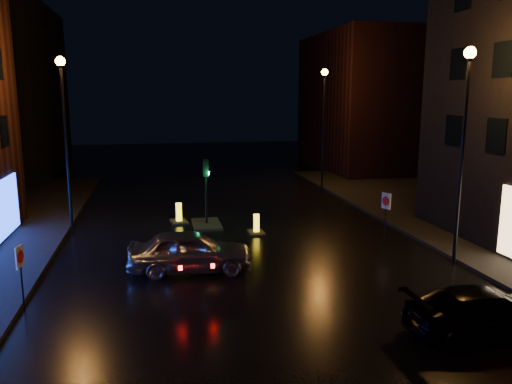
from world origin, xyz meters
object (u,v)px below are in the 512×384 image
(silver_hatchback, at_px, (190,251))
(dark_sedan, at_px, (486,312))
(bollard_near, at_px, (256,229))
(bollard_far, at_px, (179,218))
(road_sign_left, at_px, (20,262))
(traffic_signal, at_px, (207,216))
(road_sign_right, at_px, (386,205))

(silver_hatchback, height_order, dark_sedan, silver_hatchback)
(bollard_near, xyz_separation_m, bollard_far, (-3.58, 2.87, 0.02))
(bollard_near, bearing_deg, road_sign_left, -141.46)
(dark_sedan, distance_m, bollard_near, 12.26)
(bollard_far, bearing_deg, road_sign_left, -126.42)
(traffic_signal, height_order, road_sign_left, traffic_signal)
(traffic_signal, bearing_deg, silver_hatchback, -101.16)
(bollard_near, xyz_separation_m, road_sign_right, (5.57, -2.36, 1.46))
(bollard_near, bearing_deg, bollard_far, 140.93)
(dark_sedan, relative_size, bollard_near, 4.16)
(bollard_far, relative_size, road_sign_right, 0.59)
(traffic_signal, xyz_separation_m, silver_hatchback, (-1.32, -6.70, 0.29))
(silver_hatchback, relative_size, bollard_near, 4.24)
(traffic_signal, relative_size, bollard_near, 3.13)
(dark_sedan, height_order, road_sign_left, road_sign_left)
(traffic_signal, distance_m, bollard_near, 3.01)
(bollard_near, height_order, road_sign_left, road_sign_left)
(road_sign_left, bearing_deg, road_sign_right, 28.57)
(silver_hatchback, xyz_separation_m, road_sign_left, (-5.38, -2.50, 0.77))
(traffic_signal, bearing_deg, road_sign_left, -126.05)
(traffic_signal, bearing_deg, dark_sedan, -64.83)
(traffic_signal, height_order, bollard_far, traffic_signal)
(bollard_near, relative_size, road_sign_left, 0.53)
(dark_sedan, height_order, road_sign_right, road_sign_right)
(dark_sedan, relative_size, road_sign_right, 2.05)
(bollard_near, relative_size, road_sign_right, 0.49)
(traffic_signal, relative_size, road_sign_left, 1.65)
(silver_hatchback, bearing_deg, road_sign_left, 119.41)
(bollard_far, xyz_separation_m, road_sign_right, (9.15, -5.23, 1.44))
(dark_sedan, xyz_separation_m, bollard_far, (-7.74, 14.39, -0.43))
(bollard_far, height_order, road_sign_left, road_sign_left)
(bollard_far, distance_m, road_sign_left, 11.45)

